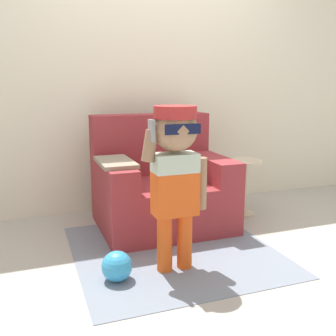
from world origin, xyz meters
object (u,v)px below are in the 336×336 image
(person_child, at_px, (175,163))
(toy_ball, at_px, (117,266))
(armchair, at_px, (160,187))
(side_table, at_px, (244,182))

(person_child, relative_size, toy_ball, 5.58)
(armchair, bearing_deg, person_child, -102.58)
(person_child, height_order, toy_ball, person_child)
(side_table, distance_m, toy_ball, 1.62)
(side_table, height_order, toy_ball, side_table)
(person_child, bearing_deg, armchair, 77.42)
(armchair, distance_m, toy_ball, 1.06)
(side_table, bearing_deg, person_child, -140.87)
(side_table, bearing_deg, toy_ball, -148.95)
(armchair, height_order, side_table, armchair)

